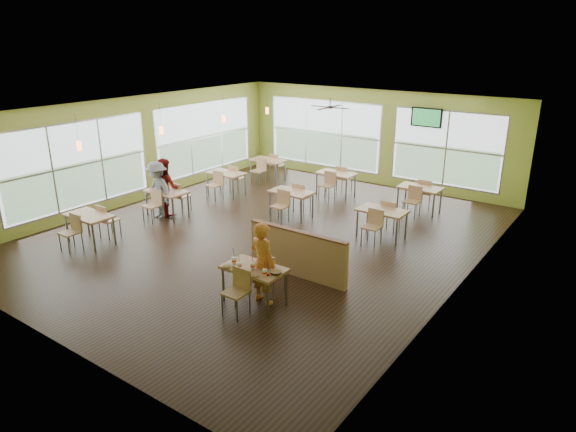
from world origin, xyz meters
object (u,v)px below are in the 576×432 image
(half_wall_divider, at_px, (297,253))
(food_basket, at_px, (276,272))
(main_table, at_px, (254,273))
(man_plaid, at_px, (263,263))

(half_wall_divider, xyz_separation_m, food_basket, (0.50, -1.43, 0.26))
(half_wall_divider, relative_size, food_basket, 10.35)
(main_table, bearing_deg, man_plaid, 51.20)
(man_plaid, distance_m, food_basket, 0.41)
(main_table, relative_size, food_basket, 6.55)
(half_wall_divider, distance_m, food_basket, 1.54)
(main_table, bearing_deg, half_wall_divider, 90.00)
(man_plaid, bearing_deg, main_table, 59.48)
(main_table, height_order, food_basket, main_table)
(main_table, distance_m, man_plaid, 0.25)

